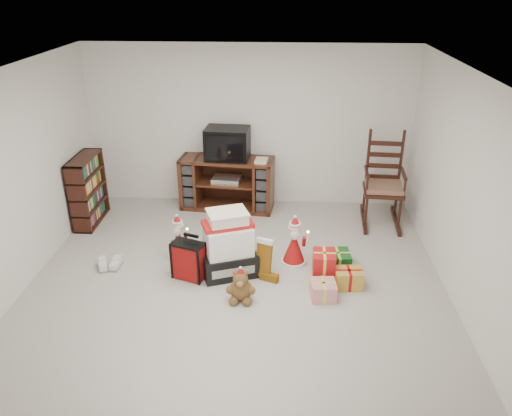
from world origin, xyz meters
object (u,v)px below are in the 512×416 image
at_px(rocking_chair, 382,190).
at_px(mrs_claus_figurine, 179,241).
at_px(tv_stand, 227,183).
at_px(teddy_bear, 241,287).
at_px(gift_pile, 228,247).
at_px(gift_cluster, 333,271).
at_px(santa_figurine, 294,246).
at_px(red_suitcase, 189,261).
at_px(sneaker_pair, 109,265).
at_px(bookshelf, 88,191).
at_px(crt_television, 227,143).

bearing_deg(rocking_chair, mrs_claus_figurine, -151.62).
xyz_separation_m(tv_stand, teddy_bear, (0.42, -2.48, -0.24)).
height_order(gift_pile, gift_cluster, gift_pile).
bearing_deg(santa_figurine, red_suitcase, -161.75).
xyz_separation_m(gift_pile, sneaker_pair, (-1.53, 0.02, -0.32)).
bearing_deg(gift_cluster, tv_stand, 126.19).
xyz_separation_m(bookshelf, santa_figurine, (3.03, -1.04, -0.23)).
bearing_deg(mrs_claus_figurine, rocking_chair, 24.19).
distance_m(santa_figurine, mrs_claus_figurine, 1.50).
height_order(santa_figurine, crt_television, crt_television).
bearing_deg(mrs_claus_figurine, red_suitcase, -65.49).
bearing_deg(gift_pile, red_suitcase, 177.32).
distance_m(teddy_bear, gift_cluster, 1.16).
bearing_deg(tv_stand, santa_figurine, -51.95).
relative_size(tv_stand, santa_figurine, 2.22).
relative_size(teddy_bear, gift_cluster, 0.40).
relative_size(gift_pile, red_suitcase, 1.45).
bearing_deg(red_suitcase, teddy_bear, -11.41).
bearing_deg(santa_figurine, mrs_claus_figurine, 177.56).
relative_size(rocking_chair, crt_television, 2.07).
distance_m(gift_pile, red_suitcase, 0.50).
distance_m(rocking_chair, mrs_claus_figurine, 3.10).
bearing_deg(bookshelf, sneaker_pair, -61.96).
bearing_deg(teddy_bear, tv_stand, 99.68).
distance_m(rocking_chair, gift_cluster, 1.96).
height_order(bookshelf, santa_figurine, bookshelf).
relative_size(gift_pile, santa_figurine, 1.24).
height_order(bookshelf, rocking_chair, rocking_chair).
height_order(bookshelf, sneaker_pair, bookshelf).
relative_size(santa_figurine, gift_cluster, 0.70).
bearing_deg(gift_cluster, gift_pile, 174.16).
relative_size(tv_stand, sneaker_pair, 4.70).
distance_m(red_suitcase, sneaker_pair, 1.09).
bearing_deg(gift_cluster, santa_figurine, 138.81).
distance_m(tv_stand, gift_cluster, 2.55).
distance_m(bookshelf, sneaker_pair, 1.53).
xyz_separation_m(rocking_chair, gift_pile, (-2.13, -1.60, -0.12)).
height_order(rocking_chair, sneaker_pair, rocking_chair).
bearing_deg(teddy_bear, rocking_chair, 48.35).
bearing_deg(teddy_bear, gift_pile, 109.54).
bearing_deg(sneaker_pair, rocking_chair, 11.06).
bearing_deg(sneaker_pair, gift_cluster, -15.43).
xyz_separation_m(tv_stand, santa_figurine, (1.04, -1.64, -0.16)).
distance_m(tv_stand, bookshelf, 2.08).
distance_m(santa_figurine, sneaker_pair, 2.36).
relative_size(bookshelf, rocking_chair, 0.72).
bearing_deg(red_suitcase, sneaker_pair, -168.69).
relative_size(gift_cluster, crt_television, 1.39).
xyz_separation_m(mrs_claus_figurine, gift_cluster, (1.96, -0.47, -0.09)).
xyz_separation_m(gift_pile, red_suitcase, (-0.47, -0.15, -0.12)).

